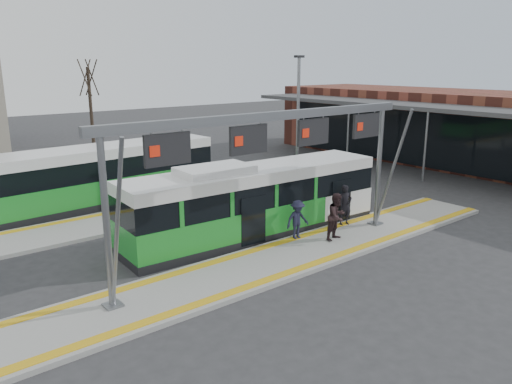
% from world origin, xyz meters
% --- Properties ---
extents(ground, '(120.00, 120.00, 0.00)m').
position_xyz_m(ground, '(0.00, 0.00, 0.00)').
color(ground, '#2D2D30').
rests_on(ground, ground).
extents(platform_main, '(22.00, 3.00, 0.15)m').
position_xyz_m(platform_main, '(0.00, 0.00, 0.07)').
color(platform_main, gray).
rests_on(platform_main, ground).
extents(platform_second, '(20.00, 3.00, 0.15)m').
position_xyz_m(platform_second, '(-4.00, 8.00, 0.07)').
color(platform_second, gray).
rests_on(platform_second, ground).
extents(tactile_main, '(22.00, 2.65, 0.02)m').
position_xyz_m(tactile_main, '(0.00, 0.00, 0.16)').
color(tactile_main, gold).
rests_on(tactile_main, platform_main).
extents(tactile_second, '(20.00, 0.35, 0.02)m').
position_xyz_m(tactile_second, '(-4.00, 9.15, 0.16)').
color(tactile_second, gold).
rests_on(tactile_second, platform_second).
extents(gantry, '(13.00, 1.68, 5.20)m').
position_xyz_m(gantry, '(-0.35, 0.25, 4.30)').
color(gantry, slate).
rests_on(gantry, platform_main).
extents(station_building, '(11.50, 32.00, 5.00)m').
position_xyz_m(station_building, '(21.83, 4.00, 2.53)').
color(station_building, brown).
rests_on(station_building, ground).
extents(hero_bus, '(11.47, 3.00, 3.12)m').
position_xyz_m(hero_bus, '(0.81, 2.87, 1.43)').
color(hero_bus, black).
rests_on(hero_bus, ground).
extents(bg_bus_green, '(11.85, 3.24, 2.93)m').
position_xyz_m(bg_bus_green, '(-2.05, 11.42, 1.45)').
color(bg_bus_green, black).
rests_on(bg_bus_green, ground).
extents(passenger_a, '(0.71, 0.55, 1.75)m').
position_xyz_m(passenger_a, '(4.39, 1.10, 1.03)').
color(passenger_a, black).
rests_on(passenger_a, platform_main).
extents(passenger_b, '(1.00, 0.83, 1.88)m').
position_xyz_m(passenger_b, '(2.73, 0.07, 1.09)').
color(passenger_b, '#2C1D20').
rests_on(passenger_b, platform_main).
extents(passenger_c, '(1.08, 0.70, 1.57)m').
position_xyz_m(passenger_c, '(1.57, 1.10, 0.94)').
color(passenger_c, '#1D1E35').
rests_on(passenger_c, platform_main).
extents(tree_mid, '(1.40, 1.40, 7.49)m').
position_xyz_m(tree_mid, '(4.69, 30.11, 5.68)').
color(tree_mid, '#382B21').
rests_on(tree_mid, ground).
extents(lamp_east, '(0.50, 0.25, 7.30)m').
position_xyz_m(lamp_east, '(6.22, 6.04, 3.89)').
color(lamp_east, slate).
rests_on(lamp_east, ground).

